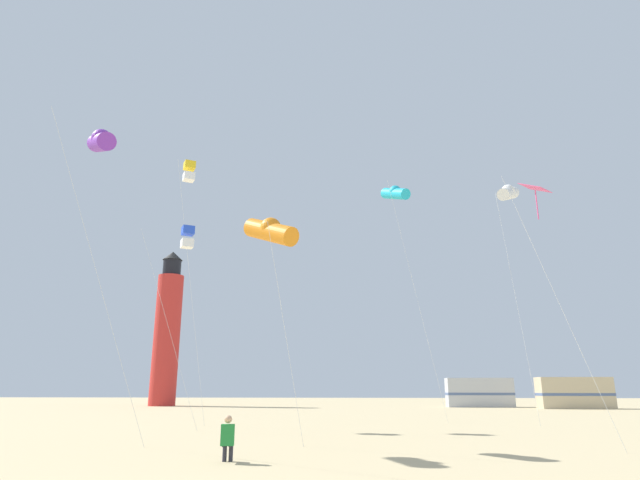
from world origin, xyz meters
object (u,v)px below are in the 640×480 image
kite_box_gold (189,172)px  kite_diamond_rainbow (537,197)px  rv_van_tan (574,393)px  rv_van_silver (479,393)px  kite_flyer_standing (228,437)px  kite_tube_orange (271,231)px  kite_tube_violet (101,142)px  lighthouse_distant (167,331)px  kite_tube_cyan (395,193)px  kite_tube_white (508,193)px  kite_box_blue (187,237)px

kite_box_gold → kite_diamond_rainbow: bearing=-29.2°
kite_box_gold → rv_van_tan: kite_box_gold is taller
rv_van_silver → kite_flyer_standing: bearing=-109.3°
kite_tube_orange → kite_box_gold: (-6.43, 9.37, 6.43)m
kite_tube_violet → lighthouse_distant: 40.94m
kite_flyer_standing → kite_tube_cyan: 22.64m
kite_tube_white → lighthouse_distant: (-29.79, 27.82, -4.82)m
kite_box_gold → rv_van_tan: (29.14, 25.25, -12.34)m
kite_tube_white → lighthouse_distant: bearing=137.0°
kite_tube_white → rv_van_silver: 29.34m
kite_tube_orange → rv_van_silver: kite_tube_orange is taller
kite_tube_cyan → lighthouse_distant: size_ratio=0.86×
kite_diamond_rainbow → rv_van_silver: 38.84m
kite_tube_orange → rv_van_silver: size_ratio=1.24×
kite_tube_violet → kite_box_gold: bearing=88.3°
kite_tube_orange → lighthouse_distant: (-18.00, 39.13, 0.54)m
lighthouse_distant → kite_diamond_rainbow: bearing=-54.5°
kite_flyer_standing → kite_tube_white: kite_tube_white is taller
kite_box_gold → lighthouse_distant: 32.47m
kite_tube_orange → kite_tube_white: bearing=43.8°
rv_van_tan → kite_box_gold: bearing=-138.5°
kite_diamond_rainbow → kite_tube_orange: size_ratio=1.13×
kite_flyer_standing → rv_van_silver: size_ratio=0.18×
kite_diamond_rainbow → kite_box_blue: 17.12m
kite_box_blue → kite_tube_violet: (-0.94, -7.99, 1.63)m
kite_tube_cyan → lighthouse_distant: (-23.51, 25.51, -5.85)m
kite_diamond_rainbow → kite_tube_cyan: (-4.09, 13.23, 5.20)m
kite_tube_violet → rv_van_silver: 44.99m
kite_tube_white → kite_tube_cyan: 6.78m
kite_flyer_standing → rv_van_tan: size_ratio=0.18×
kite_diamond_rainbow → kite_box_gold: bearing=150.8°
kite_box_blue → lighthouse_distant: (-12.24, 31.23, -1.57)m
kite_diamond_rainbow → kite_box_blue: bearing=153.9°
kite_diamond_rainbow → kite_tube_orange: 9.68m
kite_diamond_rainbow → kite_box_gold: size_ratio=0.63×
kite_box_blue → kite_tube_cyan: size_ratio=0.69×
kite_box_gold → rv_van_tan: 40.48m
kite_tube_orange → kite_tube_cyan: 16.03m
kite_tube_cyan → kite_box_gold: bearing=-160.4°
kite_box_gold → kite_tube_orange: bearing=-55.5°
kite_diamond_rainbow → lighthouse_distant: 47.57m
kite_tube_white → rv_van_tan: bearing=64.9°
kite_box_blue → lighthouse_distant: bearing=111.4°
kite_tube_cyan → rv_van_silver: (9.32, 24.60, -12.30)m
kite_flyer_standing → kite_tube_violet: kite_tube_violet is taller
rv_van_silver → rv_van_tan: 8.66m
kite_flyer_standing → kite_tube_violet: 12.82m
kite_tube_violet → kite_diamond_rainbow: bearing=1.7°
kite_tube_violet → kite_tube_orange: bearing=0.7°
kite_box_blue → kite_tube_cyan: kite_tube_cyan is taller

